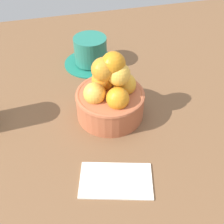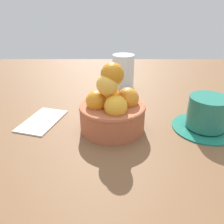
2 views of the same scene
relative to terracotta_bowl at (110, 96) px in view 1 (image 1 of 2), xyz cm
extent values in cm
cube|color=brown|center=(0.05, -0.02, -6.77)|extent=(125.89, 101.72, 3.53)
cylinder|color=#AD5938|center=(0.05, -0.02, -2.22)|extent=(13.52, 13.52, 5.56)
torus|color=#AD5938|center=(0.05, -0.02, 0.16)|extent=(13.72, 13.72, 1.00)
sphere|color=orange|center=(-0.60, 3.16, 1.67)|extent=(4.35, 4.35, 4.35)
sphere|color=gold|center=(-3.13, -0.67, 1.67)|extent=(4.48, 4.48, 4.48)
sphere|color=orange|center=(0.70, -3.19, 1.67)|extent=(4.62, 4.62, 4.62)
sphere|color=#F6B242|center=(3.23, 0.63, 1.67)|extent=(4.28, 4.28, 4.28)
sphere|color=gold|center=(-1.38, 0.90, 5.44)|extent=(4.30, 4.30, 4.30)
sphere|color=orange|center=(1.29, 0.00, 6.32)|extent=(4.44, 4.44, 4.44)
sphere|color=orange|center=(-0.58, 0.16, 7.21)|extent=(4.50, 4.50, 4.50)
cylinder|color=#1B715D|center=(0.47, -19.85, -4.70)|extent=(13.63, 13.63, 0.60)
cylinder|color=#237260|center=(0.47, -19.85, -1.10)|extent=(8.15, 8.15, 6.61)
cube|color=white|center=(3.14, 15.93, -4.70)|extent=(13.43, 10.05, 0.60)
camera|label=1|loc=(10.53, 41.77, 35.17)|focal=45.48mm
camera|label=2|loc=(-42.57, -0.15, 20.06)|focal=36.70mm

